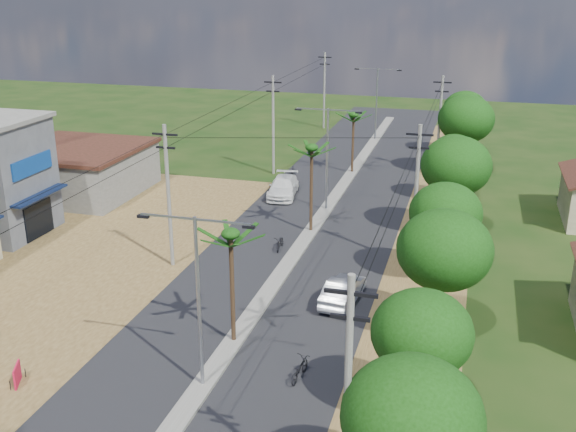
# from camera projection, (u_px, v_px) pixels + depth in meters

# --- Properties ---
(ground) EXTENTS (160.00, 160.00, 0.00)m
(ground) POSITION_uv_depth(u_px,v_px,m) (203.00, 387.00, 29.76)
(ground) COLOR black
(ground) RESTS_ON ground
(road) EXTENTS (12.00, 110.00, 0.04)m
(road) POSITION_uv_depth(u_px,v_px,m) (292.00, 259.00, 43.38)
(road) COLOR black
(road) RESTS_ON ground
(median) EXTENTS (1.00, 90.00, 0.18)m
(median) POSITION_uv_depth(u_px,v_px,m) (304.00, 241.00, 46.08)
(median) COLOR #605E56
(median) RESTS_ON ground
(dirt_lot_west) EXTENTS (18.00, 46.00, 0.04)m
(dirt_lot_west) POSITION_uv_depth(u_px,v_px,m) (24.00, 276.00, 40.84)
(dirt_lot_west) COLOR #503E1B
(dirt_lot_west) RESTS_ON ground
(dirt_shoulder_east) EXTENTS (5.00, 90.00, 0.03)m
(dirt_shoulder_east) POSITION_uv_depth(u_px,v_px,m) (426.00, 273.00, 41.22)
(dirt_shoulder_east) COLOR #503E1B
(dirt_shoulder_east) RESTS_ON ground
(low_shed) EXTENTS (10.40, 10.40, 3.95)m
(low_shed) POSITION_uv_depth(u_px,v_px,m) (79.00, 170.00, 56.24)
(low_shed) COLOR #605E56
(low_shed) RESTS_ON ground
(tree_east_a) EXTENTS (4.40, 4.40, 6.37)m
(tree_east_a) POSITION_uv_depth(u_px,v_px,m) (412.00, 418.00, 20.41)
(tree_east_a) COLOR black
(tree_east_a) RESTS_ON ground
(tree_east_b) EXTENTS (4.00, 4.00, 5.83)m
(tree_east_b) POSITION_uv_depth(u_px,v_px,m) (422.00, 333.00, 26.03)
(tree_east_b) COLOR black
(tree_east_b) RESTS_ON ground
(tree_east_c) EXTENTS (4.60, 4.60, 6.83)m
(tree_east_c) POSITION_uv_depth(u_px,v_px,m) (444.00, 250.00, 32.04)
(tree_east_c) COLOR black
(tree_east_c) RESTS_ON ground
(tree_east_d) EXTENTS (4.20, 4.20, 6.13)m
(tree_east_d) POSITION_uv_depth(u_px,v_px,m) (446.00, 213.00, 38.64)
(tree_east_d) COLOR black
(tree_east_d) RESTS_ON ground
(tree_east_e) EXTENTS (4.80, 4.80, 7.14)m
(tree_east_e) POSITION_uv_depth(u_px,v_px,m) (456.00, 166.00, 45.61)
(tree_east_e) COLOR black
(tree_east_e) RESTS_ON ground
(tree_east_f) EXTENTS (3.80, 3.80, 5.52)m
(tree_east_f) POSITION_uv_depth(u_px,v_px,m) (454.00, 155.00, 53.37)
(tree_east_f) COLOR black
(tree_east_f) RESTS_ON ground
(tree_east_g) EXTENTS (5.00, 5.00, 7.38)m
(tree_east_g) POSITION_uv_depth(u_px,v_px,m) (466.00, 119.00, 60.04)
(tree_east_g) COLOR black
(tree_east_g) RESTS_ON ground
(tree_east_h) EXTENTS (4.40, 4.40, 6.52)m
(tree_east_h) POSITION_uv_depth(u_px,v_px,m) (465.00, 110.00, 67.58)
(tree_east_h) COLOR black
(tree_east_h) RESTS_ON ground
(palm_median_near) EXTENTS (2.00, 2.00, 6.15)m
(palm_median_near) POSITION_uv_depth(u_px,v_px,m) (231.00, 239.00, 31.55)
(palm_median_near) COLOR black
(palm_median_near) RESTS_ON ground
(palm_median_mid) EXTENTS (2.00, 2.00, 6.55)m
(palm_median_mid) POSITION_uv_depth(u_px,v_px,m) (312.00, 152.00, 45.96)
(palm_median_mid) COLOR black
(palm_median_mid) RESTS_ON ground
(palm_median_far) EXTENTS (2.00, 2.00, 5.85)m
(palm_median_far) POSITION_uv_depth(u_px,v_px,m) (354.00, 117.00, 60.70)
(palm_median_far) COLOR black
(palm_median_far) RESTS_ON ground
(streetlight_near) EXTENTS (5.10, 0.18, 8.00)m
(streetlight_near) POSITION_uv_depth(u_px,v_px,m) (198.00, 289.00, 28.17)
(streetlight_near) COLOR gray
(streetlight_near) RESTS_ON ground
(streetlight_mid) EXTENTS (5.10, 0.18, 8.00)m
(streetlight_mid) POSITION_uv_depth(u_px,v_px,m) (327.00, 151.00, 50.87)
(streetlight_mid) COLOR gray
(streetlight_mid) RESTS_ON ground
(streetlight_far) EXTENTS (5.10, 0.18, 8.00)m
(streetlight_far) POSITION_uv_depth(u_px,v_px,m) (377.00, 98.00, 73.58)
(streetlight_far) COLOR gray
(streetlight_far) RESTS_ON ground
(utility_pole_w_b) EXTENTS (1.60, 0.24, 9.00)m
(utility_pole_w_b) POSITION_uv_depth(u_px,v_px,m) (168.00, 193.00, 40.86)
(utility_pole_w_b) COLOR #605E56
(utility_pole_w_b) RESTS_ON ground
(utility_pole_w_c) EXTENTS (1.60, 0.24, 9.00)m
(utility_pole_w_c) POSITION_uv_depth(u_px,v_px,m) (273.00, 123.00, 60.84)
(utility_pole_w_c) COLOR #605E56
(utility_pole_w_c) RESTS_ON ground
(utility_pole_w_d) EXTENTS (1.60, 0.24, 9.00)m
(utility_pole_w_d) POSITION_uv_depth(u_px,v_px,m) (324.00, 89.00, 79.91)
(utility_pole_w_d) COLOR #605E56
(utility_pole_w_d) RESTS_ON ground
(utility_pole_e_a) EXTENTS (1.60, 0.24, 9.00)m
(utility_pole_e_a) POSITION_uv_depth(u_px,v_px,m) (347.00, 400.00, 20.83)
(utility_pole_e_a) COLOR #605E56
(utility_pole_e_a) RESTS_ON ground
(utility_pole_e_b) EXTENTS (1.60, 0.24, 9.00)m
(utility_pole_e_b) POSITION_uv_depth(u_px,v_px,m) (416.00, 194.00, 40.80)
(utility_pole_e_b) COLOR #605E56
(utility_pole_e_b) RESTS_ON ground
(utility_pole_e_c) EXTENTS (1.60, 0.24, 9.00)m
(utility_pole_e_c) POSITION_uv_depth(u_px,v_px,m) (439.00, 123.00, 60.78)
(utility_pole_e_c) COLOR #605E56
(utility_pole_e_c) RESTS_ON ground
(car_silver_mid) EXTENTS (1.96, 4.49, 1.44)m
(car_silver_mid) POSITION_uv_depth(u_px,v_px,m) (343.00, 291.00, 37.27)
(car_silver_mid) COLOR #ACAFB5
(car_silver_mid) RESTS_ON ground
(car_white_far) EXTENTS (2.89, 5.60, 1.55)m
(car_white_far) POSITION_uv_depth(u_px,v_px,m) (283.00, 187.00, 55.63)
(car_white_far) COLOR silver
(car_white_far) RESTS_ON ground
(moto_rider_east) EXTENTS (0.87, 1.89, 0.96)m
(moto_rider_east) POSITION_uv_depth(u_px,v_px,m) (299.00, 370.00, 30.21)
(moto_rider_east) COLOR black
(moto_rider_east) RESTS_ON ground
(moto_rider_west_a) EXTENTS (0.81, 1.90, 0.97)m
(moto_rider_west_a) POSITION_uv_depth(u_px,v_px,m) (280.00, 243.00, 44.71)
(moto_rider_west_a) COLOR black
(moto_rider_west_a) RESTS_ON ground
(moto_rider_west_b) EXTENTS (0.73, 1.71, 0.99)m
(moto_rider_west_b) POSITION_uv_depth(u_px,v_px,m) (292.00, 173.00, 60.90)
(moto_rider_west_b) COLOR black
(moto_rider_west_b) RESTS_ON ground
(roadside_sign) EXTENTS (0.56, 1.10, 0.96)m
(roadside_sign) POSITION_uv_depth(u_px,v_px,m) (17.00, 375.00, 29.82)
(roadside_sign) COLOR #B81131
(roadside_sign) RESTS_ON ground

